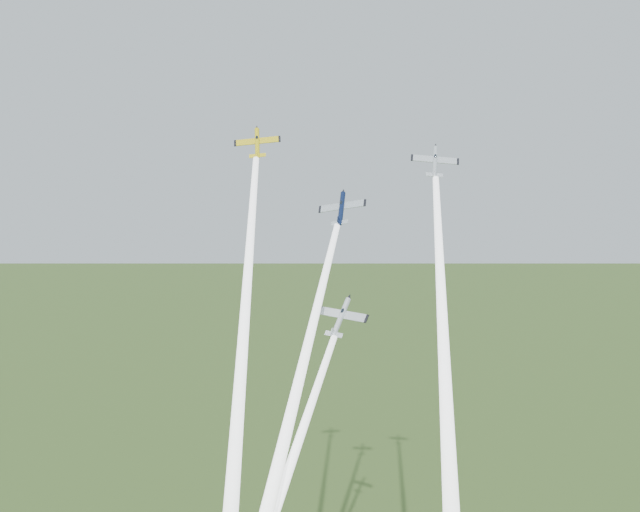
% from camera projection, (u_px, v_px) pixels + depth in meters
% --- Properties ---
extents(plane_yellow, '(8.84, 6.90, 7.08)m').
position_uv_depth(plane_yellow, '(257.00, 143.00, 124.99)').
color(plane_yellow, yellow).
extents(smoke_trail_yellow, '(13.63, 48.43, 60.55)m').
position_uv_depth(smoke_trail_yellow, '(240.00, 386.00, 102.36)').
color(smoke_trail_yellow, white).
extents(plane_navy, '(8.25, 6.48, 7.81)m').
position_uv_depth(plane_navy, '(341.00, 208.00, 122.86)').
color(plane_navy, '#0C1738').
extents(smoke_trail_navy, '(6.07, 41.80, 51.24)m').
position_uv_depth(smoke_trail_navy, '(289.00, 423.00, 104.80)').
color(smoke_trail_navy, white).
extents(plane_silver_right, '(7.74, 6.77, 7.00)m').
position_uv_depth(plane_silver_right, '(435.00, 161.00, 121.38)').
color(plane_silver_right, silver).
extents(smoke_trail_silver_right, '(9.65, 40.33, 49.79)m').
position_uv_depth(smoke_trail_silver_right, '(445.00, 367.00, 102.60)').
color(smoke_trail_silver_right, white).
extents(plane_silver_low, '(9.70, 7.73, 7.63)m').
position_uv_depth(plane_silver_low, '(341.00, 317.00, 115.92)').
color(plane_silver_low, silver).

